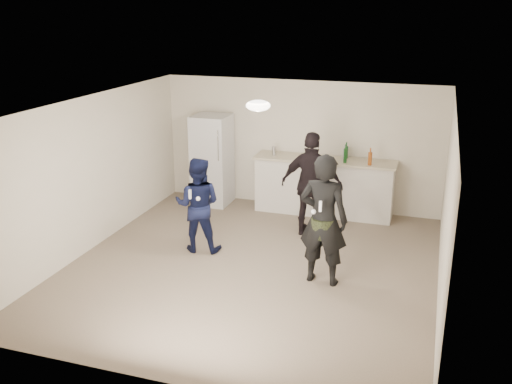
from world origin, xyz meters
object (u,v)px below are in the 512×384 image
(shaker, at_px, (274,151))
(man, at_px, (198,205))
(woman, at_px, (323,220))
(counter, at_px, (324,187))
(spectator, at_px, (312,185))
(fridge, at_px, (212,160))

(shaker, relative_size, man, 0.11)
(man, bearing_deg, woman, 156.96)
(counter, distance_m, woman, 2.92)
(counter, relative_size, man, 1.66)
(counter, xyz_separation_m, spectator, (0.01, -1.12, 0.39))
(counter, bearing_deg, man, -124.52)
(fridge, xyz_separation_m, shaker, (1.27, 0.05, 0.28))
(fridge, bearing_deg, counter, 1.77)
(fridge, distance_m, spectator, 2.50)
(shaker, distance_m, spectator, 1.51)
(shaker, bearing_deg, fridge, -177.72)
(fridge, height_order, woman, woman)
(fridge, height_order, shaker, fridge)
(man, height_order, spectator, spectator)
(man, relative_size, woman, 0.81)
(counter, bearing_deg, woman, -78.92)
(shaker, xyz_separation_m, woman, (1.54, -2.81, -0.21))
(counter, distance_m, man, 2.83)
(spectator, bearing_deg, man, 38.28)
(fridge, distance_m, woman, 3.94)
(shaker, distance_m, woman, 3.21)
(woman, distance_m, spectator, 1.80)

